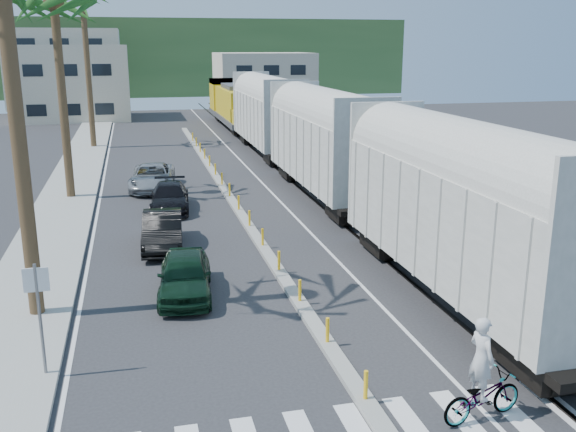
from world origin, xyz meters
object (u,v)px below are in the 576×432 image
object	(u,v)px
street_sign	(39,304)
cyclist	(482,387)
car_lead	(185,275)
car_second	(163,230)

from	to	relation	value
street_sign	cyclist	size ratio (longest dim) A/B	1.23
car_lead	street_sign	bearing A→B (deg)	-123.54
street_sign	car_lead	xyz separation A→B (m)	(3.83, 4.66, -1.25)
car_second	cyclist	bearing A→B (deg)	-62.70
car_lead	cyclist	distance (m)	10.51
car_second	car_lead	bearing A→B (deg)	-81.45
cyclist	street_sign	bearing A→B (deg)	55.12
car_second	cyclist	size ratio (longest dim) A/B	1.87
street_sign	car_second	world-z (taller)	street_sign
car_lead	cyclist	size ratio (longest dim) A/B	1.80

